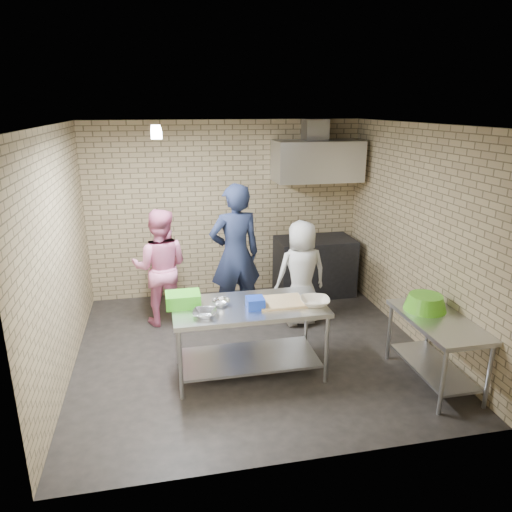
% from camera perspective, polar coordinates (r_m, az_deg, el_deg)
% --- Properties ---
extents(floor, '(4.20, 4.20, 0.00)m').
position_cam_1_polar(floor, '(6.04, -0.55, -11.09)').
color(floor, black).
rests_on(floor, ground).
extents(ceiling, '(4.20, 4.20, 0.00)m').
position_cam_1_polar(ceiling, '(5.30, -0.64, 15.45)').
color(ceiling, black).
rests_on(ceiling, ground).
extents(back_wall, '(4.20, 0.06, 2.70)m').
position_cam_1_polar(back_wall, '(7.43, -3.59, 5.54)').
color(back_wall, tan).
rests_on(back_wall, ground).
extents(front_wall, '(4.20, 0.06, 2.70)m').
position_cam_1_polar(front_wall, '(3.70, 5.45, -7.25)').
color(front_wall, tan).
rests_on(front_wall, ground).
extents(left_wall, '(0.06, 4.00, 2.70)m').
position_cam_1_polar(left_wall, '(5.53, -22.47, -0.03)').
color(left_wall, tan).
rests_on(left_wall, ground).
extents(right_wall, '(0.06, 4.00, 2.70)m').
position_cam_1_polar(right_wall, '(6.26, 18.65, 2.33)').
color(right_wall, tan).
rests_on(right_wall, ground).
extents(prep_table, '(1.65, 0.83, 0.83)m').
position_cam_1_polar(prep_table, '(5.38, -0.83, -9.91)').
color(prep_table, silver).
rests_on(prep_table, floor).
extents(side_counter, '(0.60, 1.20, 0.75)m').
position_cam_1_polar(side_counter, '(5.58, 20.59, -10.53)').
color(side_counter, silver).
rests_on(side_counter, floor).
extents(stove, '(1.20, 0.70, 0.90)m').
position_cam_1_polar(stove, '(7.65, 6.98, -1.21)').
color(stove, black).
rests_on(stove, floor).
extents(range_hood, '(1.30, 0.60, 0.60)m').
position_cam_1_polar(range_hood, '(7.34, 7.34, 11.21)').
color(range_hood, silver).
rests_on(range_hood, back_wall).
extents(hood_duct, '(0.35, 0.30, 0.30)m').
position_cam_1_polar(hood_duct, '(7.44, 7.10, 14.78)').
color(hood_duct, '#A5A8AD').
rests_on(hood_duct, back_wall).
extents(wall_shelf, '(0.80, 0.20, 0.04)m').
position_cam_1_polar(wall_shelf, '(7.64, 8.99, 10.02)').
color(wall_shelf, '#3F2B19').
rests_on(wall_shelf, back_wall).
extents(fluorescent_fixture, '(0.10, 1.25, 0.08)m').
position_cam_1_polar(fluorescent_fixture, '(5.21, -11.86, 14.39)').
color(fluorescent_fixture, white).
rests_on(fluorescent_fixture, ceiling).
extents(green_crate, '(0.37, 0.28, 0.15)m').
position_cam_1_polar(green_crate, '(5.21, -8.72, -5.16)').
color(green_crate, green).
rests_on(green_crate, prep_table).
extents(blue_tub, '(0.18, 0.18, 0.12)m').
position_cam_1_polar(blue_tub, '(5.10, -0.08, -5.64)').
color(blue_tub, '#1738AF').
rests_on(blue_tub, prep_table).
extents(cutting_board, '(0.51, 0.39, 0.03)m').
position_cam_1_polar(cutting_board, '(5.25, 2.96, -5.49)').
color(cutting_board, tan).
rests_on(cutting_board, prep_table).
extents(mixing_bowl_a, '(0.30, 0.30, 0.06)m').
position_cam_1_polar(mixing_bowl_a, '(4.95, -6.15, -6.86)').
color(mixing_bowl_a, '#B1B4B9').
rests_on(mixing_bowl_a, prep_table).
extents(mixing_bowl_b, '(0.23, 0.23, 0.06)m').
position_cam_1_polar(mixing_bowl_b, '(5.19, -4.22, -5.59)').
color(mixing_bowl_b, silver).
rests_on(mixing_bowl_b, prep_table).
extents(ceramic_bowl, '(0.37, 0.37, 0.08)m').
position_cam_1_polar(ceramic_bowl, '(5.22, 7.06, -5.45)').
color(ceramic_bowl, beige).
rests_on(ceramic_bowl, prep_table).
extents(green_basin, '(0.46, 0.46, 0.17)m').
position_cam_1_polar(green_basin, '(5.57, 19.58, -5.23)').
color(green_basin, '#59C626').
rests_on(green_basin, side_counter).
extents(bottle_red, '(0.07, 0.07, 0.18)m').
position_cam_1_polar(bottle_red, '(7.54, 7.22, 10.84)').
color(bottle_red, '#B22619').
rests_on(bottle_red, wall_shelf).
extents(bottle_green, '(0.06, 0.06, 0.15)m').
position_cam_1_polar(bottle_green, '(7.68, 10.09, 10.72)').
color(bottle_green, green).
rests_on(bottle_green, wall_shelf).
extents(man_navy, '(0.77, 0.57, 1.94)m').
position_cam_1_polar(man_navy, '(6.43, -2.50, 0.13)').
color(man_navy, '#151935').
rests_on(man_navy, floor).
extents(woman_pink, '(0.88, 0.74, 1.61)m').
position_cam_1_polar(woman_pink, '(6.57, -11.34, -1.36)').
color(woman_pink, pink).
rests_on(woman_pink, floor).
extents(woman_white, '(0.74, 0.52, 1.45)m').
position_cam_1_polar(woman_white, '(6.48, 5.43, -2.07)').
color(woman_white, silver).
rests_on(woman_white, floor).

